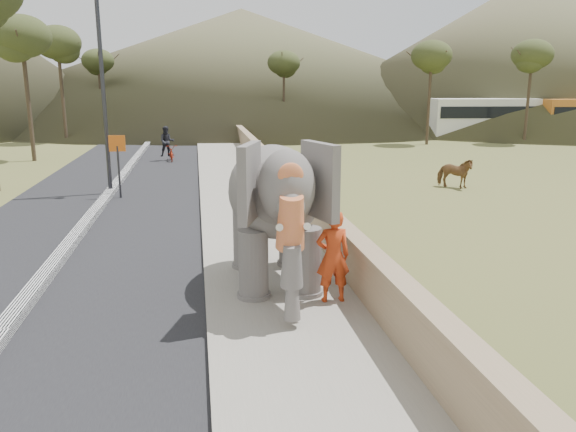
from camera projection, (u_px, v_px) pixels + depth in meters
The scene contains 15 objects.
ground at pixel (292, 331), 9.99m from camera, with size 160.00×160.00×0.00m, color olive.
road at pixel (95, 214), 18.81m from camera, with size 7.00×120.00×0.03m, color black.
median at pixel (95, 211), 18.79m from camera, with size 0.35×120.00×0.22m, color black.
walkway at pixel (244, 207), 19.58m from camera, with size 3.00×120.00×0.15m, color #9E9687.
parapet at pixel (291, 192), 19.73m from camera, with size 0.30×120.00×1.10m, color tan.
lamppost at pixel (110, 67), 21.22m from camera, with size 1.76×0.36×8.00m.
signboard at pixel (118, 156), 21.07m from camera, with size 0.60×0.08×2.40m.
cow at pixel (455, 173), 23.46m from camera, with size 0.68×1.50×1.26m, color brown.
distant_car at pixel (431, 126), 48.01m from camera, with size 1.70×4.23×1.44m, color silver.
bus_white at pixel (499, 118), 44.82m from camera, with size 2.50×11.00×3.10m, color white.
hill_right at pixel (528, 50), 63.71m from camera, with size 56.00×56.00×16.00m, color brown.
hill_far at pixel (242, 63), 76.38m from camera, with size 80.00×80.00×14.00m, color brown.
elephant_and_man at pixel (275, 211), 11.80m from camera, with size 2.37×4.25×3.07m.
motorcyclist at pixel (169, 147), 31.54m from camera, with size 1.04×1.79×1.96m.
trees at pixel (237, 89), 35.76m from camera, with size 47.83×40.71×9.34m.
Camera 1 is at (-1.56, -9.12, 4.30)m, focal length 35.00 mm.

